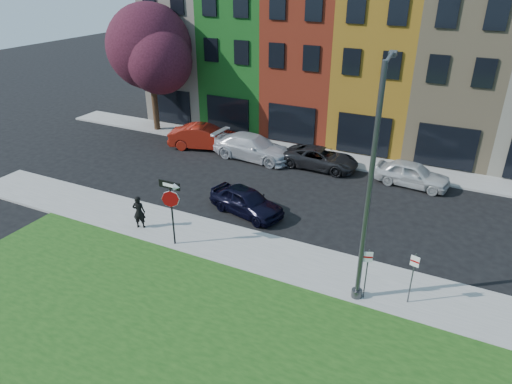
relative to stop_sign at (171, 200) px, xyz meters
The scene contains 15 objects.
ground 5.56m from the stop_sign, 21.84° to the right, with size 120.00×120.00×0.00m, color black.
sidewalk_near 7.15m from the stop_sign, ahead, with size 40.00×3.00×0.12m, color gray.
sidewalk_far 13.42m from the stop_sign, 82.65° to the left, with size 40.00×2.40×0.12m, color gray.
rowhouse_block 19.61m from the stop_sign, 83.52° to the left, with size 30.00×10.12×10.00m.
stop_sign is the anchor object (origin of this frame).
man 2.71m from the stop_sign, 168.16° to the left, with size 0.69×0.57×1.62m, color black.
sedan_near 4.65m from the stop_sign, 70.25° to the left, with size 4.33×2.61×1.38m, color black.
parked_car_red 12.34m from the stop_sign, 115.55° to the left, with size 5.15×3.01×1.60m, color maroon.
parked_car_silver 11.05m from the stop_sign, 98.03° to the left, with size 5.46×2.44×1.55m, color silver.
parked_car_dark 11.77m from the stop_sign, 75.61° to the left, with size 4.63×2.18×1.28m, color black.
parked_car_white 14.05m from the stop_sign, 53.20° to the left, with size 4.24×2.01×1.40m, color silver.
street_lamp 8.50m from the stop_sign, ahead, with size 0.54×2.58×8.65m.
parking_sign_a 8.52m from the stop_sign, ahead, with size 0.31×0.15×2.11m.
parking_sign_b 10.06m from the stop_sign, ahead, with size 0.32×0.12×2.12m.
tree_purple 16.89m from the stop_sign, 129.52° to the left, with size 7.14×6.25×9.03m.
Camera 1 is at (6.18, -11.93, 11.20)m, focal length 32.00 mm.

